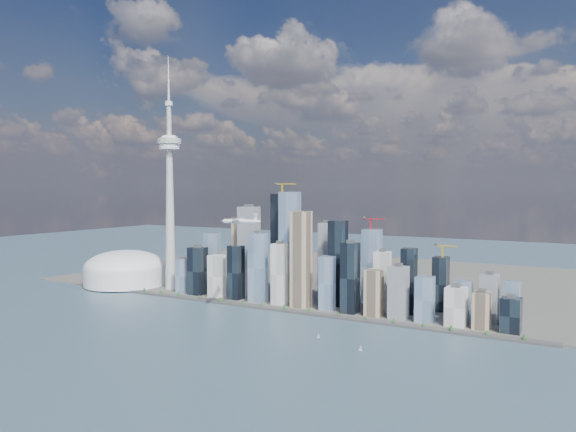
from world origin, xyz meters
The scene contains 10 objects.
ground centered at (0.00, 0.00, 0.00)m, with size 4000.00×4000.00×0.00m, color #2E4150.
seawall centered at (0.00, 250.00, 2.00)m, with size 1100.00×22.00×4.00m, color #383838.
land centered at (0.00, 700.00, 1.50)m, with size 1400.00×900.00×3.00m, color #4C4C47.
shoreline_trees centered at (0.00, 250.00, 8.78)m, with size 960.53×7.20×8.80m.
skyscraper_cluster centered at (59.62, 336.82, 78.98)m, with size 736.00×142.00×254.74m.
needle_tower centered at (-300.00, 310.00, 235.84)m, with size 56.00×56.00×550.50m.
dome_stadium centered at (-440.00, 300.00, 39.44)m, with size 200.00×200.00×86.00m.
airplane centered at (2.60, 168.01, 183.37)m, with size 74.77×66.89×18.76m.
sailboat_west centered at (198.73, 107.66, 2.85)m, with size 6.44×2.56×8.90m.
sailboat_east centered at (286.03, 75.59, 3.48)m, with size 7.74×4.13×10.85m.
Camera 1 is at (608.44, -702.75, 247.64)m, focal length 35.00 mm.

